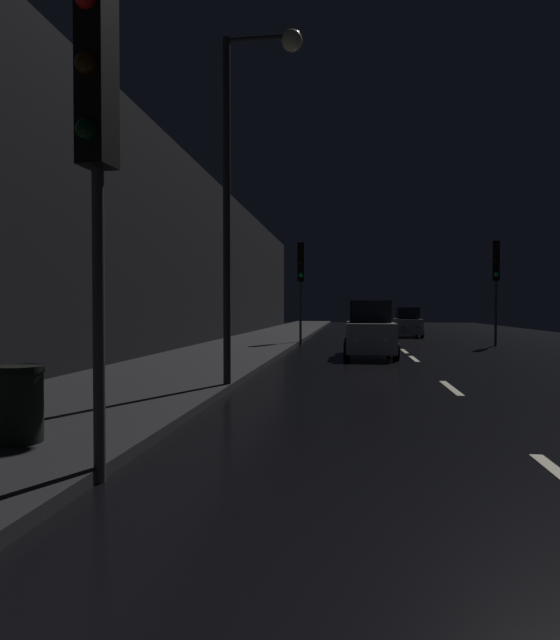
{
  "coord_description": "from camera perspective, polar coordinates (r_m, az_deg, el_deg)",
  "views": [
    {
      "loc": [
        -2.22,
        -2.6,
        1.77
      ],
      "look_at": [
        -4.69,
        15.92,
        1.37
      ],
      "focal_mm": 29.77,
      "sensor_mm": 36.0,
      "label": 1
    }
  ],
  "objects": [
    {
      "name": "ground",
      "position": [
        27.25,
        12.26,
        -2.54
      ],
      "size": [
        26.3,
        84.0,
        0.02
      ],
      "primitive_type": "cube",
      "color": "black"
    },
    {
      "name": "car_distant_taillights",
      "position": [
        34.31,
        13.53,
        -0.35
      ],
      "size": [
        1.69,
        3.66,
        1.84
      ],
      "rotation": [
        0.0,
        0.0,
        1.57
      ],
      "color": "#A5A8AD",
      "rests_on": "ground"
    },
    {
      "name": "car_approaching_headlights",
      "position": [
        19.95,
        9.62,
        -1.17
      ],
      "size": [
        1.89,
        4.09,
        2.06
      ],
      "rotation": [
        0.0,
        0.0,
        -1.57
      ],
      "color": "silver",
      "rests_on": "ground"
    },
    {
      "name": "traffic_light_far_right",
      "position": [
        27.32,
        22.21,
        5.04
      ],
      "size": [
        0.37,
        0.48,
        4.99
      ],
      "rotation": [
        0.0,
        0.0,
        -1.77
      ],
      "color": "#38383A",
      "rests_on": "ground"
    },
    {
      "name": "streetlamp_overhead",
      "position": [
        11.77,
        -3.57,
        17.1
      ],
      "size": [
        1.7,
        0.44,
        7.59
      ],
      "color": "#2D2D30",
      "rests_on": "ground"
    },
    {
      "name": "building_facade_left",
      "position": [
        24.84,
        -9.68,
        6.83
      ],
      "size": [
        0.8,
        63.0,
        8.41
      ],
      "primitive_type": "cube",
      "color": "black",
      "rests_on": "ground"
    },
    {
      "name": "lane_centerline",
      "position": [
        15.09,
        16.07,
        -5.53
      ],
      "size": [
        0.16,
        19.05,
        0.01
      ],
      "color": "beige",
      "rests_on": "ground"
    },
    {
      "name": "trash_bin_curbside",
      "position": [
        7.21,
        -26.12,
        -8.09
      ],
      "size": [
        0.55,
        0.55,
        0.93
      ],
      "color": "black",
      "rests_on": "sidewalk_left"
    },
    {
      "name": "sidewalk_left",
      "position": [
        27.57,
        -2.31,
        -2.3
      ],
      "size": [
        4.4,
        84.0,
        0.15
      ],
      "primitive_type": "cube",
      "color": "#28282B",
      "rests_on": "ground"
    },
    {
      "name": "traffic_light_near_left",
      "position": [
        5.98,
        -19.17,
        20.22
      ],
      "size": [
        0.34,
        0.47,
        5.1
      ],
      "rotation": [
        0.0,
        0.0,
        -1.67
      ],
      "color": "#38383A",
      "rests_on": "ground"
    },
    {
      "name": "traffic_light_far_left",
      "position": [
        26.01,
        2.23,
        5.34
      ],
      "size": [
        0.37,
        0.48,
        4.99
      ],
      "rotation": [
        0.0,
        0.0,
        -1.38
      ],
      "color": "#38383A",
      "rests_on": "ground"
    }
  ]
}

